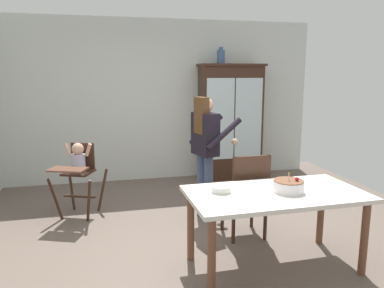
% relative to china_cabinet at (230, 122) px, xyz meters
% --- Properties ---
extents(ground_plane, '(6.24, 6.24, 0.00)m').
position_rel_china_cabinet_xyz_m(ground_plane, '(-1.15, -2.37, -0.99)').
color(ground_plane, '#66564C').
extents(wall_back, '(5.32, 0.06, 2.70)m').
position_rel_china_cabinet_xyz_m(wall_back, '(-1.15, 0.26, 0.36)').
color(wall_back, silver).
rests_on(wall_back, ground_plane).
extents(china_cabinet, '(1.11, 0.48, 1.97)m').
position_rel_china_cabinet_xyz_m(china_cabinet, '(0.00, 0.00, 0.00)').
color(china_cabinet, '#382116').
rests_on(china_cabinet, ground_plane).
extents(ceramic_vase, '(0.13, 0.13, 0.27)m').
position_rel_china_cabinet_xyz_m(ceramic_vase, '(-0.19, 0.00, 1.10)').
color(ceramic_vase, '#3D567F').
rests_on(ceramic_vase, china_cabinet).
extents(high_chair_with_toddler, '(0.75, 0.82, 0.95)m').
position_rel_china_cabinet_xyz_m(high_chair_with_toddler, '(-2.47, -1.27, -0.34)').
color(high_chair_with_toddler, '#382116').
rests_on(high_chair_with_toddler, ground_plane).
extents(adult_person, '(0.60, 0.59, 1.53)m').
position_rel_china_cabinet_xyz_m(adult_person, '(-0.92, -1.73, -0.02)').
color(adult_person, '#3D4C6B').
rests_on(adult_person, ground_plane).
extents(dining_table, '(1.64, 0.88, 0.74)m').
position_rel_china_cabinet_xyz_m(dining_table, '(-0.62, -3.07, -0.34)').
color(dining_table, silver).
rests_on(dining_table, ground_plane).
extents(birthday_cake, '(0.28, 0.28, 0.19)m').
position_rel_china_cabinet_xyz_m(birthday_cake, '(-0.51, -3.08, -0.20)').
color(birthday_cake, white).
rests_on(birthday_cake, dining_table).
extents(serving_bowl, '(0.18, 0.18, 0.05)m').
position_rel_china_cabinet_xyz_m(serving_bowl, '(-1.11, -2.95, -0.22)').
color(serving_bowl, silver).
rests_on(serving_bowl, dining_table).
extents(dining_chair_far_side, '(0.45, 0.45, 0.96)m').
position_rel_china_cabinet_xyz_m(dining_chair_far_side, '(-0.64, -2.42, -0.43)').
color(dining_chair_far_side, '#382116').
rests_on(dining_chair_far_side, ground_plane).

